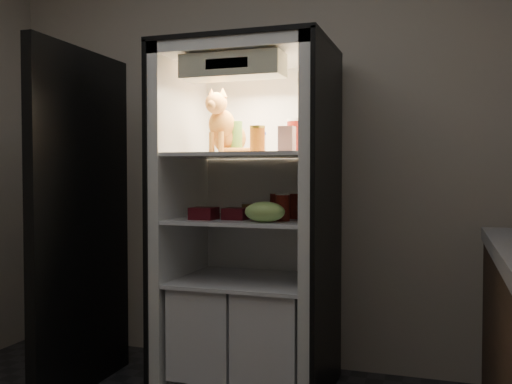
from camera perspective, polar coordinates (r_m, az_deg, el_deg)
room_shell at (r=1.93m, az=-14.45°, el=14.83°), size 3.60×3.60×3.60m
refrigerator at (r=3.16m, az=-0.55°, el=-5.23°), size 0.90×0.72×1.88m
fridge_door at (r=3.23m, az=-17.05°, el=-2.98°), size 0.09×0.87×1.85m
tabby_cat at (r=3.17m, az=-3.05°, el=6.23°), size 0.30×0.35×0.36m
parmesan_shaker at (r=3.13m, az=-1.99°, el=5.46°), size 0.07×0.07×0.18m
mayo_tub at (r=3.16m, az=0.22°, el=4.92°), size 0.09×0.09×0.12m
salsa_jar at (r=3.01m, az=0.13°, el=5.28°), size 0.08×0.08×0.14m
pepper_jar at (r=3.13m, az=4.14°, el=5.58°), size 0.11×0.11×0.19m
cream_carton at (r=2.88m, az=3.11°, el=5.29°), size 0.08×0.08×0.13m
soda_can_a at (r=3.10m, az=2.07°, el=-1.35°), size 0.07×0.07×0.14m
soda_can_b at (r=3.06m, az=3.97°, el=-1.37°), size 0.08×0.08×0.14m
soda_can_c at (r=2.91m, az=2.69°, el=-1.56°), size 0.07×0.07×0.14m
condiment_jar at (r=3.13m, az=-0.89°, el=-1.79°), size 0.06×0.06×0.08m
grape_bag at (r=2.84m, az=0.89°, el=-2.00°), size 0.21×0.15×0.10m
berry_box_left at (r=3.02m, az=-5.24°, el=-2.14°), size 0.13×0.13×0.06m
berry_box_right at (r=3.01m, az=-2.04°, el=-2.18°), size 0.12×0.12×0.06m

